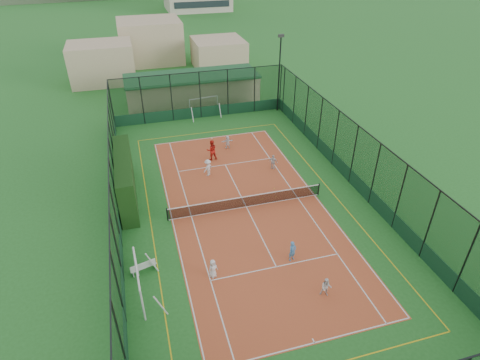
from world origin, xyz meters
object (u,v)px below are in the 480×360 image
object	(u,v)px
child_far_back	(228,142)
child_near_left	(213,268)
clubhouse	(192,88)
child_far_right	(273,162)
futsal_goal_far	(204,107)
coach	(212,150)
futsal_goal_near	(139,282)
child_near_right	(326,287)
floodlight_ne	(279,74)
child_far_left	(208,168)
child_near_mid	(292,251)
white_bench	(143,266)

from	to	relation	value
child_far_back	child_near_left	bearing A→B (deg)	70.29
clubhouse	child_far_right	size ratio (longest dim) A/B	11.52
child_near_left	futsal_goal_far	bearing A→B (deg)	53.01
child_far_right	coach	size ratio (longest dim) A/B	0.71
futsal_goal_near	coach	distance (m)	15.88
child_far_back	child_near_right	bearing A→B (deg)	90.45
floodlight_ne	child_near_right	xyz separation A→B (m)	(-6.73, -25.83, -3.50)
child_far_left	coach	distance (m)	2.71
child_far_right	coach	distance (m)	5.56
floodlight_ne	child_near_mid	size ratio (longest dim) A/B	5.85
futsal_goal_far	child_near_right	world-z (taller)	futsal_goal_far
futsal_goal_near	child_far_right	bearing A→B (deg)	-49.25
white_bench	child_near_left	size ratio (longest dim) A/B	1.23
clubhouse	child_far_back	bearing A→B (deg)	-85.51
clubhouse	child_far_back	distance (m)	12.69
futsal_goal_far	child_far_left	size ratio (longest dim) A/B	2.20
clubhouse	floodlight_ne	bearing A→B (deg)	-32.12
floodlight_ne	child_far_left	world-z (taller)	floodlight_ne
floodlight_ne	coach	size ratio (longest dim) A/B	4.43
clubhouse	child_near_left	distance (m)	28.38
child_near_left	futsal_goal_near	bearing A→B (deg)	158.55
child_near_right	white_bench	bearing A→B (deg)	-178.79
child_far_back	futsal_goal_near	bearing A→B (deg)	57.98
futsal_goal_far	child_near_right	xyz separation A→B (m)	(1.49, -26.50, -0.41)
child_near_left	child_far_right	distance (m)	13.19
child_near_mid	child_far_back	size ratio (longest dim) A/B	1.15
child_near_mid	child_near_right	distance (m)	3.24
floodlight_ne	coach	bearing A→B (deg)	-136.75
clubhouse	child_near_mid	bearing A→B (deg)	-87.68
white_bench	floodlight_ne	bearing A→B (deg)	37.16
futsal_goal_far	child_near_mid	xyz separation A→B (m)	(0.76, -23.34, -0.32)
coach	child_far_right	bearing A→B (deg)	144.54
floodlight_ne	white_bench	distance (m)	27.03
child_near_right	coach	distance (m)	17.12
child_far_back	child_far_right	bearing A→B (deg)	118.15
child_near_left	white_bench	bearing A→B (deg)	132.02
child_near_mid	futsal_goal_far	bearing A→B (deg)	70.42
floodlight_ne	futsal_goal_near	world-z (taller)	floodlight_ne
white_bench	clubhouse	bearing A→B (deg)	58.56
child_far_right	futsal_goal_near	bearing A→B (deg)	78.12
futsal_goal_near	child_far_right	world-z (taller)	futsal_goal_near
child_far_right	child_far_left	bearing A→B (deg)	30.08
floodlight_ne	clubhouse	size ratio (longest dim) A/B	0.54
child_far_left	coach	size ratio (longest dim) A/B	0.79
child_far_left	child_far_right	xyz separation A→B (m)	(5.55, -0.47, -0.07)
clubhouse	coach	distance (m)	14.37
futsal_goal_near	child_far_right	xyz separation A→B (m)	(11.85, 11.14, -0.45)
futsal_goal_far	child_far_back	world-z (taller)	futsal_goal_far
child_far_left	futsal_goal_near	bearing A→B (deg)	22.16
clubhouse	coach	bearing A→B (deg)	-93.56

